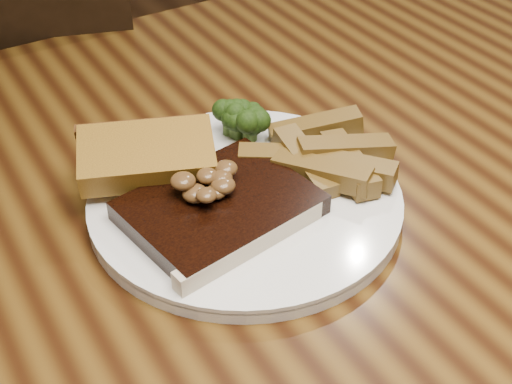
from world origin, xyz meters
TOP-DOWN VIEW (x-y plane):
  - dining_table at (0.00, 0.00)m, footprint 1.60×0.90m
  - chair_far at (-0.10, 0.62)m, footprint 0.57×0.57m
  - plate at (0.00, 0.01)m, footprint 0.32×0.32m
  - steak at (-0.03, -0.01)m, footprint 0.17×0.14m
  - steak_bone at (-0.03, -0.06)m, footprint 0.15×0.04m
  - mushroom_pile at (-0.03, 0.00)m, footprint 0.06×0.06m
  - garlic_bread at (-0.07, 0.07)m, footprint 0.14×0.11m
  - potato_wedges at (0.08, 0.00)m, footprint 0.12×0.12m
  - broccoli_cluster at (0.04, 0.10)m, footprint 0.07×0.07m

SIDE VIEW (x-z plane):
  - chair_far at x=-0.10m, z-range 0.05..1.00m
  - dining_table at x=0.00m, z-range 0.28..1.03m
  - plate at x=0.00m, z-range 0.75..0.76m
  - steak_bone at x=-0.03m, z-range 0.76..0.78m
  - steak at x=-0.03m, z-range 0.76..0.79m
  - potato_wedges at x=0.08m, z-range 0.76..0.79m
  - garlic_bread at x=-0.07m, z-range 0.76..0.79m
  - broccoli_cluster at x=0.04m, z-range 0.76..0.80m
  - mushroom_pile at x=-0.03m, z-range 0.79..0.81m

